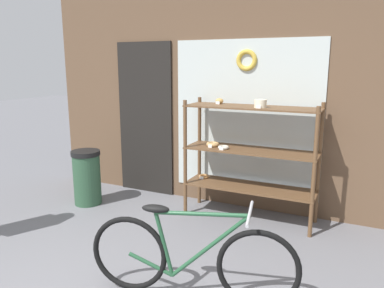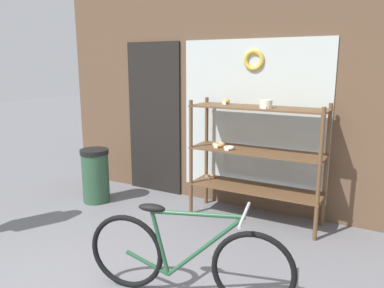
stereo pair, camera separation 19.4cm
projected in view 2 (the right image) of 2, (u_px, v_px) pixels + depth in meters
The scene contains 4 objects.
storefront_facade at pixel (236, 86), 4.63m from camera, with size 5.32×0.13×3.14m.
display_case at pixel (254, 151), 4.28m from camera, with size 1.53×0.46×1.43m.
bicycle at pixel (186, 258), 2.89m from camera, with size 1.63×0.51×0.76m.
trash_bin at pixel (95, 173), 4.96m from camera, with size 0.37×0.37×0.71m.
Camera 2 is at (1.73, -1.42, 1.81)m, focal length 35.00 mm.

